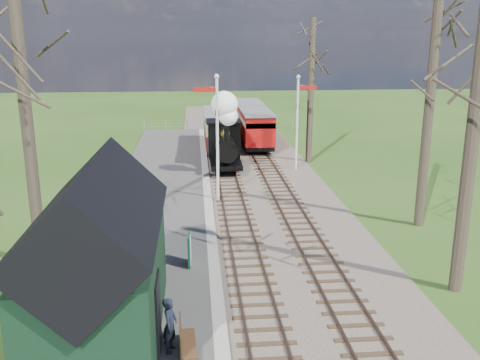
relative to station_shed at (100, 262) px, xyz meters
The scene contains 18 objects.
distant_hills 63.40m from the station_shed, 84.61° to the left, with size 114.40×48.00×22.02m.
ballast_bed 18.98m from the station_shed, 72.73° to the left, with size 8.00×60.00×0.10m, color brown.
track_near 18.63m from the station_shed, 76.57° to the left, with size 1.60×60.00×0.15m.
track_far 19.40m from the station_shed, 69.04° to the left, with size 1.60×60.00×0.15m.
platform 10.26m from the station_shed, 85.44° to the left, with size 5.00×44.00×0.20m, color #474442.
coping_strip 10.69m from the station_shed, 72.79° to the left, with size 0.40×44.00×0.21m, color #B2AD9E.
station_shed is the anchor object (origin of this frame).
semaphore_near 12.58m from the station_shed, 73.62° to the left, with size 1.22×0.24×6.22m.
semaphore_far 20.01m from the station_shed, 64.28° to the left, with size 1.22×0.24×5.72m.
bare_trees 8.81m from the station_shed, 47.30° to the left, with size 15.51×22.39×12.00m.
fence_line 32.38m from the station_shed, 81.83° to the left, with size 12.60×0.08×1.00m.
locomotive 18.50m from the station_shed, 76.61° to the left, with size 1.91×4.47×4.78m.
coach 24.45m from the station_shed, 79.88° to the left, with size 2.23×7.66×2.35m.
red_carriage_a 25.19m from the station_shed, 74.11° to the left, with size 2.13×5.26×2.24m.
red_carriage_b 30.52m from the station_shed, 76.93° to the left, with size 2.13×5.26×2.24m.
sign_board 5.01m from the station_shed, 61.87° to the left, with size 0.12×0.76×1.12m.
bench 2.95m from the station_shed, 27.30° to the right, with size 0.46×1.40×0.79m.
person 2.47m from the station_shed, 29.54° to the right, with size 0.53×0.35×1.46m, color black.
Camera 1 is at (-1.77, -9.08, 7.95)m, focal length 40.00 mm.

